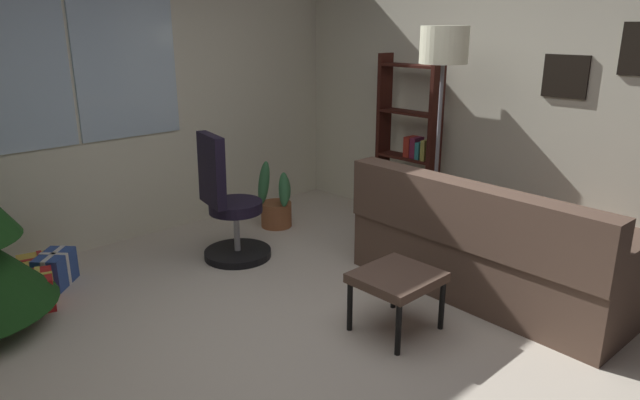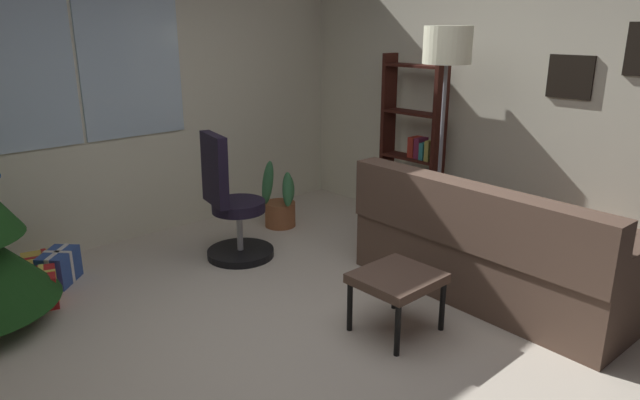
{
  "view_description": "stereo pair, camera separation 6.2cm",
  "coord_description": "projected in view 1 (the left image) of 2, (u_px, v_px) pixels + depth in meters",
  "views": [
    {
      "loc": [
        -2.1,
        -2.23,
        1.9
      ],
      "look_at": [
        0.15,
        0.14,
        0.87
      ],
      "focal_mm": 32.0,
      "sensor_mm": 36.0,
      "label": 1
    },
    {
      "loc": [
        -2.06,
        -2.27,
        1.9
      ],
      "look_at": [
        0.15,
        0.14,
        0.87
      ],
      "focal_mm": 32.0,
      "sensor_mm": 36.0,
      "label": 2
    }
  ],
  "objects": [
    {
      "name": "couch",
      "position": [
        509.0,
        253.0,
        4.1
      ],
      "size": [
        1.43,
        2.03,
        0.88
      ],
      "color": "brown",
      "rests_on": "ground_plane"
    },
    {
      "name": "gift_box_blue",
      "position": [
        55.0,
        269.0,
        4.28
      ],
      "size": [
        0.37,
        0.37,
        0.26
      ],
      "color": "#2D4C99",
      "rests_on": "ground_plane"
    },
    {
      "name": "footstool",
      "position": [
        397.0,
        281.0,
        3.59
      ],
      "size": [
        0.5,
        0.46,
        0.39
      ],
      "color": "brown",
      "rests_on": "ground_plane"
    },
    {
      "name": "floor_lamp",
      "position": [
        443.0,
        62.0,
        4.37
      ],
      "size": [
        0.37,
        0.37,
        1.87
      ],
      "color": "slate",
      "rests_on": "ground_plane"
    },
    {
      "name": "gift_box_red",
      "position": [
        40.0,
        290.0,
        3.96
      ],
      "size": [
        0.26,
        0.33,
        0.24
      ],
      "color": "red",
      "rests_on": "ground_plane"
    },
    {
      "name": "wall_back_with_windows",
      "position": [
        110.0,
        83.0,
        4.83
      ],
      "size": [
        4.66,
        0.12,
        2.79
      ],
      "color": "beige",
      "rests_on": "ground_plane"
    },
    {
      "name": "potted_plant",
      "position": [
        276.0,
        205.0,
        5.46
      ],
      "size": [
        0.35,
        0.38,
        0.67
      ],
      "color": "brown",
      "rests_on": "ground_plane"
    },
    {
      "name": "office_chair",
      "position": [
        229.0,
        212.0,
        4.67
      ],
      "size": [
        0.56,
        0.56,
        1.07
      ],
      "color": "black",
      "rests_on": "ground_plane"
    },
    {
      "name": "gift_box_gold",
      "position": [
        42.0,
        270.0,
        4.33
      ],
      "size": [
        0.39,
        0.37,
        0.2
      ],
      "color": "gold",
      "rests_on": "ground_plane"
    },
    {
      "name": "wall_right_with_frames",
      "position": [
        530.0,
        86.0,
        4.64
      ],
      "size": [
        0.12,
        5.01,
        2.79
      ],
      "color": "beige",
      "rests_on": "ground_plane"
    },
    {
      "name": "ground_plane",
      "position": [
        318.0,
        353.0,
        3.51
      ],
      "size": [
        4.66,
        5.01,
        0.1
      ],
      "primitive_type": "cube",
      "color": "beige"
    },
    {
      "name": "bookshelf",
      "position": [
        409.0,
        153.0,
        5.36
      ],
      "size": [
        0.18,
        0.64,
        1.62
      ],
      "color": "#33130E",
      "rests_on": "ground_plane"
    }
  ]
}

